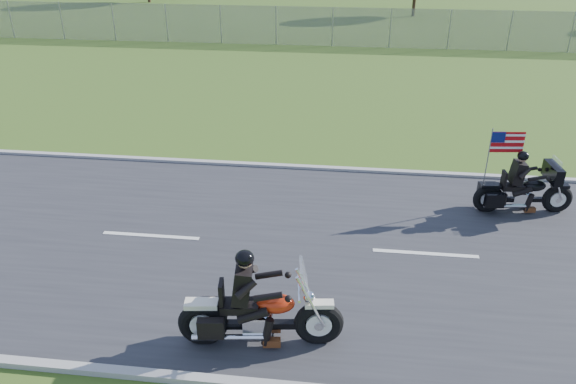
# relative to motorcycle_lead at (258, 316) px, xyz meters

# --- Properties ---
(ground) EXTENTS (420.00, 420.00, 0.00)m
(ground) POSITION_rel_motorcycle_lead_xyz_m (-0.95, 3.07, -0.58)
(ground) COLOR #335219
(ground) RESTS_ON ground
(road) EXTENTS (120.00, 8.00, 0.04)m
(road) POSITION_rel_motorcycle_lead_xyz_m (-0.95, 3.07, -0.56)
(road) COLOR #28282B
(road) RESTS_ON ground
(curb_north) EXTENTS (120.00, 0.18, 0.12)m
(curb_north) POSITION_rel_motorcycle_lead_xyz_m (-0.95, 7.12, -0.53)
(curb_north) COLOR #9E9B93
(curb_north) RESTS_ON ground
(curb_south) EXTENTS (120.00, 0.18, 0.12)m
(curb_south) POSITION_rel_motorcycle_lead_xyz_m (-0.95, -0.98, -0.53)
(curb_south) COLOR #9E9B93
(curb_south) RESTS_ON ground
(fence) EXTENTS (60.00, 0.03, 2.00)m
(fence) POSITION_rel_motorcycle_lead_xyz_m (-5.95, 23.07, 0.42)
(fence) COLOR gray
(fence) RESTS_ON ground
(motorcycle_lead) EXTENTS (2.75, 0.88, 1.85)m
(motorcycle_lead) POSITION_rel_motorcycle_lead_xyz_m (0.00, 0.00, 0.00)
(motorcycle_lead) COLOR black
(motorcycle_lead) RESTS_ON ground
(motorcycle_follow) EXTENTS (2.37, 0.83, 1.97)m
(motorcycle_follow) POSITION_rel_motorcycle_lead_xyz_m (5.48, 5.27, -0.04)
(motorcycle_follow) COLOR black
(motorcycle_follow) RESTS_ON ground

